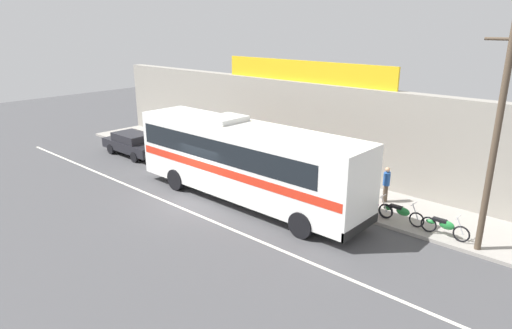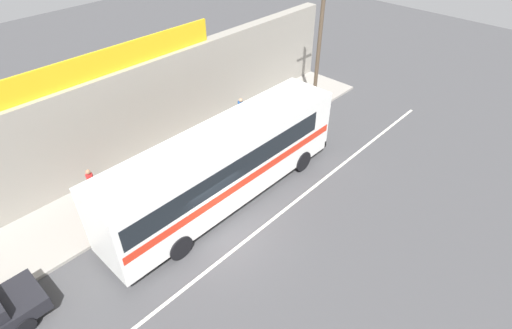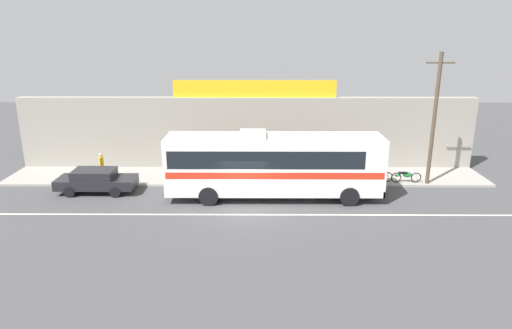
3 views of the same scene
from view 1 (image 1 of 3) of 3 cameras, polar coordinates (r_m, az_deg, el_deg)
name	(u,v)px [view 1 (image 1 of 3)]	position (r m, az deg, el deg)	size (l,w,h in m)	color
ground_plane	(194,202)	(20.32, -8.00, -4.86)	(70.00, 70.00, 0.00)	#444447
sidewalk_slab	(269,173)	(23.72, 1.63, -1.16)	(30.00, 3.60, 0.14)	gray
storefront_facade	(294,125)	(24.70, 4.95, 5.16)	(30.00, 0.70, 4.80)	gray
storefront_billboard	(304,71)	(23.92, 6.16, 11.88)	(10.61, 0.12, 1.10)	gold
road_center_stripe	(180,207)	(19.87, -9.77, -5.48)	(30.00, 0.14, 0.01)	silver
intercity_bus	(243,158)	(19.59, -1.63, 0.86)	(11.81, 2.59, 3.78)	white
parked_car	(133,143)	(28.11, -15.55, 2.63)	(4.46, 1.82, 1.37)	black
utility_pole	(496,139)	(16.43, 28.54, 2.91)	(1.60, 0.22, 7.75)	brown
motorcycle_orange	(370,204)	(19.06, 14.53, -5.00)	(1.94, 0.56, 0.94)	black
motorcycle_red	(400,212)	(18.62, 18.14, -5.89)	(1.91, 0.56, 0.94)	black
motorcycle_black	(444,226)	(17.99, 23.11, -7.31)	(1.82, 0.56, 0.94)	black
pedestrian_near_shop	(386,182)	(20.34, 16.48, -2.18)	(0.30, 0.48, 1.62)	brown
pedestrian_by_curb	(158,131)	(29.44, -12.52, 4.21)	(0.30, 0.48, 1.62)	black
pedestrian_far_left	(242,145)	(25.46, -1.78, 2.54)	(0.30, 0.48, 1.63)	navy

